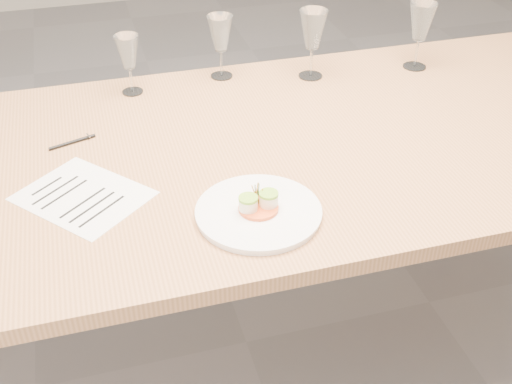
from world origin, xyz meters
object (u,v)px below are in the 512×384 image
object	(u,v)px
ballpoint_pen	(73,142)
wine_glass_4	(421,23)
dining_table	(244,168)
wine_glass_3	(313,31)
recipe_sheet	(83,196)
wine_glass_1	(128,53)
wine_glass_2	(220,35)
dinner_plate	(259,211)

from	to	relation	value
ballpoint_pen	wine_glass_4	world-z (taller)	wine_glass_4
dining_table	wine_glass_4	world-z (taller)	wine_glass_4
wine_glass_3	ballpoint_pen	bearing A→B (deg)	-163.80
ballpoint_pen	dining_table	bearing A→B (deg)	-36.04
recipe_sheet	ballpoint_pen	bearing A→B (deg)	51.97
wine_glass_1	wine_glass_2	xyz separation A→B (m)	(0.28, 0.03, 0.01)
dinner_plate	wine_glass_1	xyz separation A→B (m)	(-0.19, 0.69, 0.11)
wine_glass_1	wine_glass_4	bearing A→B (deg)	-4.32
wine_glass_2	dining_table	bearing A→B (deg)	-95.72
wine_glass_2	wine_glass_3	size ratio (longest dim) A/B	0.92
wine_glass_3	wine_glass_4	xyz separation A→B (m)	(0.35, -0.03, -0.00)
wine_glass_1	wine_glass_4	world-z (taller)	wine_glass_4
wine_glass_4	recipe_sheet	bearing A→B (deg)	-157.80
dinner_plate	wine_glass_3	xyz separation A→B (m)	(0.36, 0.65, 0.14)
dining_table	recipe_sheet	world-z (taller)	recipe_sheet
recipe_sheet	wine_glass_3	bearing A→B (deg)	-7.97
wine_glass_1	wine_glass_2	world-z (taller)	wine_glass_2
dining_table	dinner_plate	distance (m)	0.31
dining_table	recipe_sheet	distance (m)	0.44
dinner_plate	ballpoint_pen	distance (m)	0.58
dining_table	recipe_sheet	xyz separation A→B (m)	(-0.42, -0.11, 0.07)
wine_glass_4	wine_glass_3	bearing A→B (deg)	175.76
recipe_sheet	ballpoint_pen	size ratio (longest dim) A/B	2.91
dinner_plate	wine_glass_4	distance (m)	0.95
dining_table	recipe_sheet	size ratio (longest dim) A/B	6.76
dining_table	ballpoint_pen	world-z (taller)	ballpoint_pen
ballpoint_pen	wine_glass_3	world-z (taller)	wine_glass_3
wine_glass_2	recipe_sheet	bearing A→B (deg)	-130.34
wine_glass_3	recipe_sheet	bearing A→B (deg)	-147.45
recipe_sheet	wine_glass_1	size ratio (longest dim) A/B	2.00
recipe_sheet	wine_glass_1	bearing A→B (deg)	30.24
dining_table	ballpoint_pen	xyz separation A→B (m)	(-0.43, 0.14, 0.07)
wine_glass_2	wine_glass_3	xyz separation A→B (m)	(0.27, -0.08, 0.01)
ballpoint_pen	wine_glass_2	xyz separation A→B (m)	(0.47, 0.29, 0.13)
wine_glass_2	wine_glass_4	size ratio (longest dim) A/B	0.93
dinner_plate	ballpoint_pen	bearing A→B (deg)	131.53
ballpoint_pen	wine_glass_2	size ratio (longest dim) A/B	0.63
recipe_sheet	wine_glass_2	size ratio (longest dim) A/B	1.82
dining_table	dinner_plate	size ratio (longest dim) A/B	8.52
ballpoint_pen	wine_glass_4	distance (m)	1.11
dinner_plate	wine_glass_4	size ratio (longest dim) A/B	1.34
dinner_plate	wine_glass_3	size ratio (longest dim) A/B	1.33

